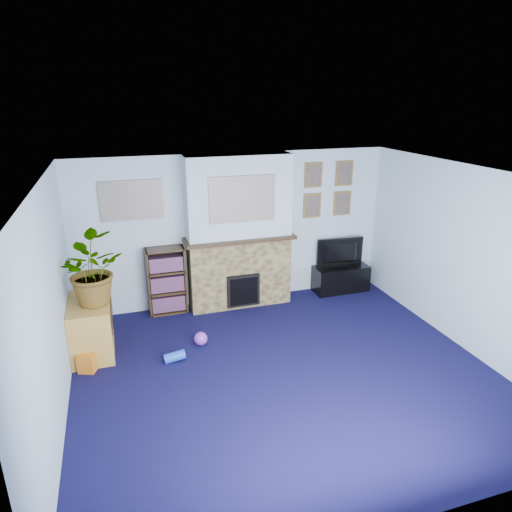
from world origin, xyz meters
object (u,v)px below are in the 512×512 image
object	(u,v)px
tv_stand	(341,278)
television	(342,253)
sideboard	(92,327)
bookshelf	(167,282)

from	to	relation	value
tv_stand	television	size ratio (longest dim) A/B	1.14
tv_stand	sideboard	distance (m)	4.12
sideboard	bookshelf	bearing A→B (deg)	38.56
television	sideboard	size ratio (longest dim) A/B	0.89
tv_stand	sideboard	bearing A→B (deg)	-168.87
tv_stand	bookshelf	world-z (taller)	bookshelf
bookshelf	television	bearing A→B (deg)	-1.10
television	sideboard	bearing A→B (deg)	15.39
television	sideboard	world-z (taller)	television
tv_stand	bookshelf	xyz separation A→B (m)	(-2.95, 0.08, 0.28)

